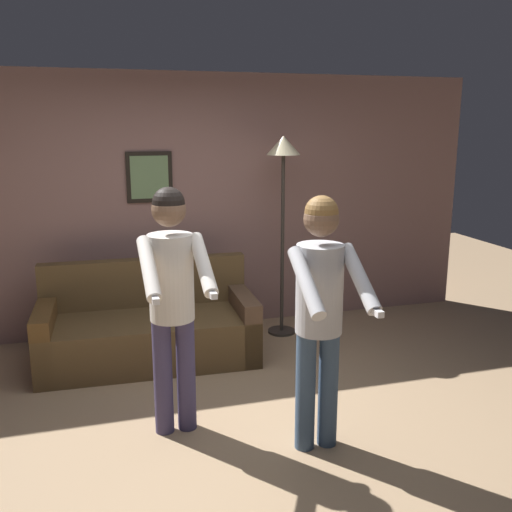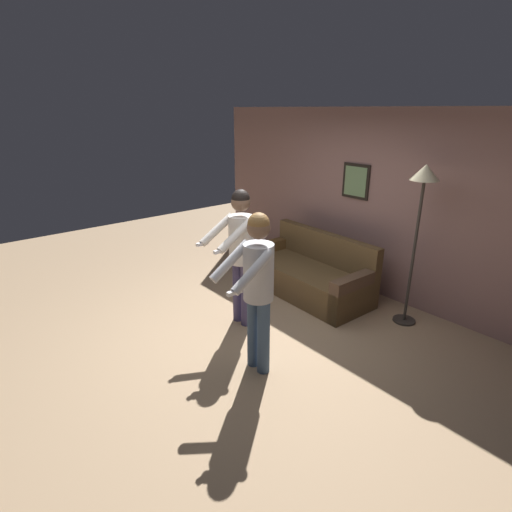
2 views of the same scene
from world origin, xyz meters
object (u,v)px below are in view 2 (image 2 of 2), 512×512
Objects in this scene: person_standing_left at (240,246)px; couch at (309,275)px; person_standing_right at (257,280)px; torchiere_lamp at (422,194)px.

couch is at bearing 92.27° from person_standing_left.
couch is 2.13m from person_standing_right.
person_standing_left is 0.98m from person_standing_right.
couch is at bearing 117.27° from person_standing_right.
couch is 1.97m from torchiere_lamp.
torchiere_lamp is 1.18× the size of person_standing_right.
person_standing_right reaches higher than couch.
couch is 1.52m from person_standing_left.
person_standing_left reaches higher than person_standing_right.
torchiere_lamp reaches higher than person_standing_right.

